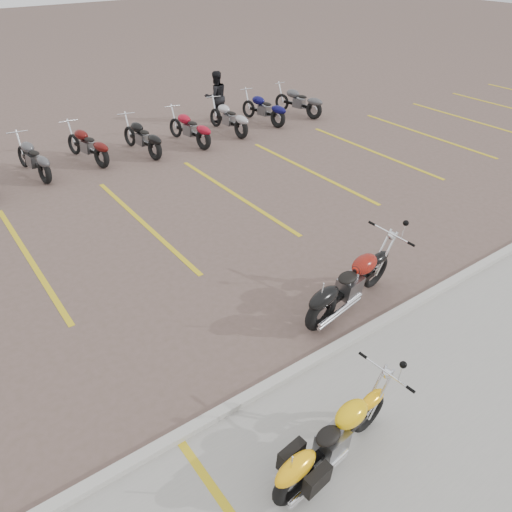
# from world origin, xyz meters

# --- Properties ---
(ground) EXTENTS (100.00, 100.00, 0.00)m
(ground) POSITION_xyz_m (0.00, 0.00, 0.00)
(ground) COLOR brown
(ground) RESTS_ON ground
(concrete_apron) EXTENTS (60.00, 5.00, 0.01)m
(concrete_apron) POSITION_xyz_m (0.00, -4.50, 0.01)
(concrete_apron) COLOR #9E9B93
(concrete_apron) RESTS_ON ground
(curb) EXTENTS (60.00, 0.18, 0.12)m
(curb) POSITION_xyz_m (0.00, -2.00, 0.06)
(curb) COLOR #ADAAA3
(curb) RESTS_ON ground
(parking_stripes) EXTENTS (38.00, 5.50, 0.01)m
(parking_stripes) POSITION_xyz_m (0.00, 4.00, 0.00)
(parking_stripes) COLOR gold
(parking_stripes) RESTS_ON ground
(yellow_cruiser) EXTENTS (2.17, 0.44, 0.90)m
(yellow_cruiser) POSITION_xyz_m (-0.86, -3.49, 0.44)
(yellow_cruiser) COLOR black
(yellow_cruiser) RESTS_ON ground
(flame_cruiser) EXTENTS (2.46, 0.59, 1.02)m
(flame_cruiser) POSITION_xyz_m (1.66, -1.24, 0.51)
(flame_cruiser) COLOR black
(flame_cruiser) RESTS_ON ground
(person_b) EXTENTS (0.98, 0.81, 1.82)m
(person_b) POSITION_xyz_m (5.67, 9.61, 0.91)
(person_b) COLOR black
(person_b) RESTS_ON ground
(bg_bike_row) EXTENTS (17.39, 2.06, 1.10)m
(bg_bike_row) POSITION_xyz_m (0.34, 8.35, 0.55)
(bg_bike_row) COLOR black
(bg_bike_row) RESTS_ON ground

